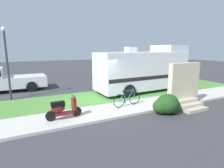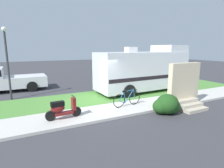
{
  "view_description": "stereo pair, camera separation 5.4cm",
  "coord_description": "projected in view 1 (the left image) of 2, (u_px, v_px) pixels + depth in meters",
  "views": [
    {
      "loc": [
        -3.93,
        -9.02,
        3.16
      ],
      "look_at": [
        0.81,
        0.3,
        1.1
      ],
      "focal_mm": 29.18,
      "sensor_mm": 36.0,
      "label": 1
    },
    {
      "loc": [
        -3.88,
        -9.04,
        3.16
      ],
      "look_at": [
        0.81,
        0.3,
        1.1
      ],
      "focal_mm": 29.18,
      "sensor_mm": 36.0,
      "label": 2
    }
  ],
  "objects": [
    {
      "name": "bottle_spare",
      "position": [
        166.0,
        98.0,
        10.93
      ],
      "size": [
        0.08,
        0.08,
        0.25
      ],
      "color": "navy",
      "rests_on": "ground"
    },
    {
      "name": "ground_plane",
      "position": [
        102.0,
        105.0,
        10.25
      ],
      "size": [
        80.0,
        80.0,
        0.0
      ],
      "primitive_type": "plane",
      "color": "#38383D"
    },
    {
      "name": "motorhome_rv",
      "position": [
        143.0,
        70.0,
        13.27
      ],
      "size": [
        6.93,
        2.68,
        3.39
      ],
      "color": "silver",
      "rests_on": "ground"
    },
    {
      "name": "sidewalk",
      "position": [
        111.0,
        111.0,
        9.19
      ],
      "size": [
        24.0,
        2.0,
        0.12
      ],
      "color": "beige",
      "rests_on": "ground"
    },
    {
      "name": "bush_by_porch",
      "position": [
        167.0,
        105.0,
        8.82
      ],
      "size": [
        1.36,
        1.02,
        0.97
      ],
      "color": "#1E4719",
      "rests_on": "ground"
    },
    {
      "name": "street_lamp_post",
      "position": [
        7.0,
        57.0,
        10.85
      ],
      "size": [
        0.28,
        0.28,
        4.39
      ],
      "color": "#333338",
      "rests_on": "ground"
    },
    {
      "name": "porch_steps",
      "position": [
        185.0,
        90.0,
        9.79
      ],
      "size": [
        2.0,
        1.26,
        2.4
      ],
      "color": "#B2A893",
      "rests_on": "ground"
    },
    {
      "name": "bicycle",
      "position": [
        127.0,
        99.0,
        9.68
      ],
      "size": [
        1.73,
        0.52,
        0.91
      ],
      "color": "black",
      "rests_on": "ground"
    },
    {
      "name": "bottle_green",
      "position": [
        184.0,
        97.0,
        11.0
      ],
      "size": [
        0.07,
        0.07,
        0.26
      ],
      "color": "brown",
      "rests_on": "ground"
    },
    {
      "name": "scooter",
      "position": [
        62.0,
        109.0,
        7.89
      ],
      "size": [
        1.58,
        0.5,
        0.97
      ],
      "color": "black",
      "rests_on": "ground"
    },
    {
      "name": "grass_strip",
      "position": [
        92.0,
        98.0,
        11.55
      ],
      "size": [
        24.0,
        3.4,
        0.08
      ],
      "color": "#4C8438",
      "rests_on": "ground"
    }
  ]
}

